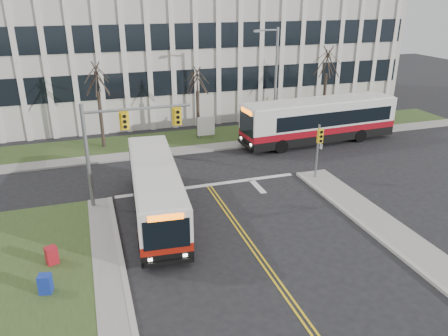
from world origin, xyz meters
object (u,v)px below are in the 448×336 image
(streetlight, at_px, (274,78))
(newspaper_box_blue, at_px, (45,285))
(bus_main, at_px, (156,191))
(newspaper_box_red, at_px, (52,256))
(bus_cross, at_px, (319,122))
(directory_sign, at_px, (206,126))

(streetlight, xyz_separation_m, newspaper_box_blue, (-17.53, -16.68, -4.72))
(bus_main, bearing_deg, newspaper_box_red, -143.34)
(bus_cross, height_order, newspaper_box_red, bus_cross)
(bus_cross, relative_size, newspaper_box_blue, 13.97)
(bus_cross, bearing_deg, newspaper_box_blue, -58.79)
(streetlight, height_order, bus_main, streetlight)
(directory_sign, relative_size, newspaper_box_blue, 2.11)
(bus_main, relative_size, newspaper_box_blue, 11.62)
(bus_main, distance_m, newspaper_box_blue, 7.97)
(bus_cross, height_order, newspaper_box_blue, bus_cross)
(newspaper_box_blue, bearing_deg, newspaper_box_red, 98.30)
(streetlight, relative_size, directory_sign, 4.60)
(directory_sign, height_order, bus_cross, bus_cross)
(newspaper_box_blue, bearing_deg, bus_main, 57.63)
(directory_sign, bearing_deg, newspaper_box_red, -126.83)
(directory_sign, distance_m, newspaper_box_red, 19.76)
(streetlight, relative_size, bus_cross, 0.69)
(bus_cross, relative_size, newspaper_box_red, 13.97)
(directory_sign, distance_m, bus_main, 13.95)
(directory_sign, distance_m, newspaper_box_blue, 21.63)
(streetlight, bearing_deg, bus_main, -137.12)
(bus_main, xyz_separation_m, newspaper_box_red, (-5.43, -3.42, -1.00))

